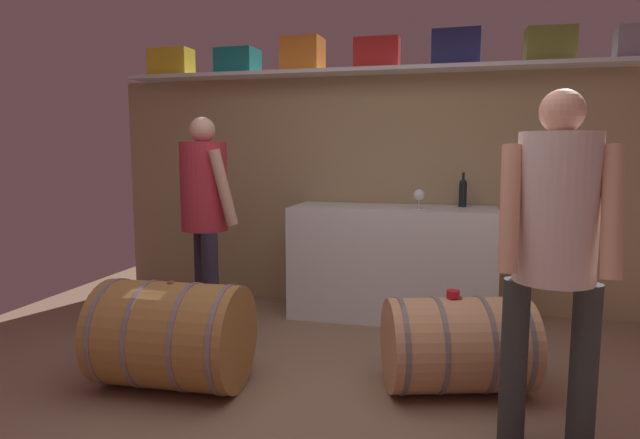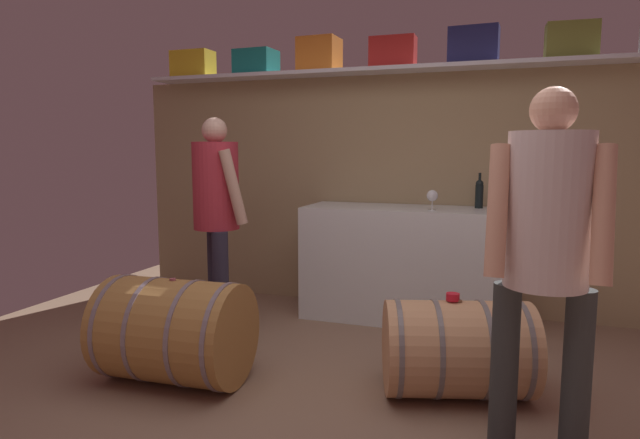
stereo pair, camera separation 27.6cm
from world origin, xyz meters
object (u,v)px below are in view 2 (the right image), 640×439
object	(u,v)px
toolcase_navy	(474,46)
wine_glass	(432,196)
wine_barrel_near	(457,349)
visitor_tasting	(217,202)
wine_barrel_far	(174,331)
tasting_cup	(453,297)
winemaker_pouring	(547,239)
wine_bottle_dark	(479,193)
toolcase_red	(393,53)
toolcase_orange	(319,55)
toolcase_yellow	(193,65)
work_cabinet	(406,264)
toolcase_olive	(571,41)
toolcase_teal	(256,63)

from	to	relation	value
toolcase_navy	wine_glass	distance (m)	1.25
toolcase_navy	wine_glass	size ratio (longest dim) A/B	2.43
wine_barrel_near	toolcase_navy	bearing A→B (deg)	75.89
visitor_tasting	toolcase_navy	bearing A→B (deg)	80.98
toolcase_navy	wine_glass	bearing A→B (deg)	-122.26
wine_barrel_far	wine_barrel_near	bearing A→B (deg)	9.94
tasting_cup	winemaker_pouring	xyz separation A→B (m)	(0.43, -0.56, 0.44)
toolcase_navy	wine_bottle_dark	world-z (taller)	toolcase_navy
wine_bottle_dark	wine_barrel_near	xyz separation A→B (m)	(-0.01, -1.49, -0.77)
tasting_cup	visitor_tasting	world-z (taller)	visitor_tasting
toolcase_navy	wine_barrel_near	size ratio (longest dim) A/B	0.41
toolcase_navy	toolcase_red	bearing A→B (deg)	-176.97
wine_barrel_near	tasting_cup	xyz separation A→B (m)	(-0.03, 0.00, 0.30)
toolcase_orange	toolcase_yellow	bearing A→B (deg)	-177.34
work_cabinet	wine_bottle_dark	world-z (taller)	wine_bottle_dark
tasting_cup	winemaker_pouring	bearing A→B (deg)	-52.36
wine_glass	wine_barrel_far	world-z (taller)	wine_glass
work_cabinet	toolcase_olive	bearing A→B (deg)	10.48
tasting_cup	toolcase_navy	bearing A→B (deg)	91.49
toolcase_navy	work_cabinet	bearing A→B (deg)	-151.93
toolcase_olive	wine_barrel_near	size ratio (longest dim) A/B	0.39
toolcase_olive	toolcase_red	bearing A→B (deg)	176.54
wine_bottle_dark	toolcase_teal	bearing A→B (deg)	178.08
toolcase_red	wine_glass	xyz separation A→B (m)	(0.40, -0.35, -1.16)
wine_barrel_near	wine_barrel_far	distance (m)	1.66
wine_barrel_near	wine_glass	bearing A→B (deg)	88.04
winemaker_pouring	toolcase_olive	bearing A→B (deg)	-93.61
toolcase_yellow	wine_bottle_dark	world-z (taller)	toolcase_yellow
toolcase_yellow	toolcase_olive	distance (m)	3.27
wine_bottle_dark	winemaker_pouring	bearing A→B (deg)	-79.32
toolcase_red	visitor_tasting	bearing A→B (deg)	-139.53
winemaker_pouring	wine_glass	bearing A→B (deg)	-65.16
toolcase_red	wine_barrel_far	xyz separation A→B (m)	(-0.90, -1.91, -1.88)
wine_barrel_near	tasting_cup	bearing A→B (deg)	163.16
toolcase_olive	wine_glass	distance (m)	1.55
toolcase_orange	wine_glass	size ratio (longest dim) A/B	2.13
wine_barrel_near	toolcase_olive	bearing A→B (deg)	50.97
toolcase_yellow	visitor_tasting	world-z (taller)	toolcase_yellow
toolcase_yellow	toolcase_navy	xyz separation A→B (m)	(2.56, 0.00, 0.02)
toolcase_orange	visitor_tasting	bearing A→B (deg)	-113.84
toolcase_teal	toolcase_navy	bearing A→B (deg)	2.33
wine_barrel_far	tasting_cup	distance (m)	1.65
toolcase_red	winemaker_pouring	xyz separation A→B (m)	(1.12, -2.12, -1.18)
wine_barrel_near	wine_barrel_far	xyz separation A→B (m)	(-1.63, -0.35, 0.04)
wine_barrel_far	winemaker_pouring	distance (m)	2.16
toolcase_red	wine_barrel_near	world-z (taller)	toolcase_red
visitor_tasting	toolcase_teal	bearing A→B (deg)	149.49
toolcase_orange	wine_bottle_dark	size ratio (longest dim) A/B	1.19
work_cabinet	visitor_tasting	size ratio (longest dim) A/B	1.02
toolcase_navy	toolcase_olive	world-z (taller)	toolcase_navy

